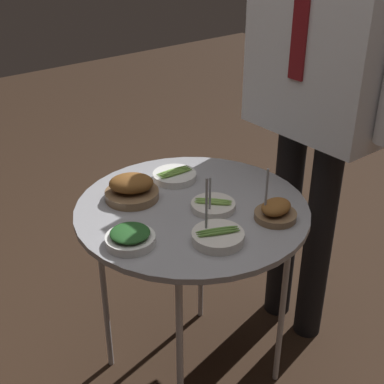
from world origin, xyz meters
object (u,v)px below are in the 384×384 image
at_px(bowl_roast_far_rim, 132,189).
at_px(bowl_spinach_back_left, 130,237).
at_px(bowl_asparagus_back_right, 213,205).
at_px(bowl_asparagus_front_right, 218,236).
at_px(waiter_figure, 321,62).
at_px(bowl_roast_near_rim, 276,211).
at_px(serving_cart, 192,219).
at_px(bowl_asparagus_mid_right, 175,176).

bearing_deg(bowl_roast_far_rim, bowl_spinach_back_left, -33.79).
relative_size(bowl_asparagus_back_right, bowl_asparagus_front_right, 0.74).
distance_m(bowl_spinach_back_left, waiter_figure, 0.82).
distance_m(bowl_roast_near_rim, waiter_figure, 0.51).
xyz_separation_m(serving_cart, bowl_roast_near_rim, (0.20, 0.15, 0.07)).
bearing_deg(bowl_asparagus_mid_right, bowl_asparagus_back_right, -6.26).
relative_size(bowl_asparagus_front_right, waiter_figure, 0.11).
relative_size(bowl_roast_far_rim, waiter_figure, 0.10).
bearing_deg(bowl_asparagus_mid_right, bowl_roast_far_rim, -83.56).
bearing_deg(bowl_roast_far_rim, waiter_figure, 72.59).
bearing_deg(bowl_roast_far_rim, bowl_asparagus_front_right, 8.82).
height_order(bowl_roast_near_rim, bowl_spinach_back_left, bowl_roast_near_rim).
height_order(serving_cart, bowl_roast_far_rim, bowl_roast_far_rim).
distance_m(bowl_asparagus_back_right, bowl_roast_near_rim, 0.19).
xyz_separation_m(serving_cart, bowl_asparagus_front_right, (0.19, -0.06, 0.06)).
height_order(bowl_asparagus_back_right, bowl_spinach_back_left, bowl_asparagus_back_right).
relative_size(bowl_asparagus_back_right, bowl_roast_far_rim, 0.78).
height_order(serving_cart, bowl_roast_near_rim, bowl_roast_near_rim).
height_order(serving_cart, bowl_asparagus_front_right, bowl_asparagus_front_right).
xyz_separation_m(bowl_roast_near_rim, waiter_figure, (-0.17, 0.35, 0.34)).
height_order(bowl_asparagus_front_right, bowl_spinach_back_left, bowl_asparagus_front_right).
relative_size(bowl_asparagus_mid_right, bowl_roast_near_rim, 0.87).
bearing_deg(serving_cart, bowl_asparagus_mid_right, 159.49).
bearing_deg(bowl_asparagus_mid_right, bowl_roast_near_rim, 11.91).
relative_size(bowl_roast_far_rim, bowl_roast_near_rim, 1.03).
xyz_separation_m(bowl_asparagus_back_right, bowl_asparagus_mid_right, (-0.23, 0.02, 0.00)).
xyz_separation_m(bowl_roast_far_rim, bowl_asparagus_mid_right, (-0.02, 0.18, -0.02)).
xyz_separation_m(bowl_asparagus_mid_right, waiter_figure, (0.21, 0.43, 0.35)).
distance_m(bowl_roast_far_rim, bowl_spinach_back_left, 0.25).
height_order(bowl_asparagus_mid_right, bowl_asparagus_front_right, bowl_asparagus_front_right).
bearing_deg(bowl_asparagus_front_right, waiter_figure, 105.59).
relative_size(bowl_asparagus_mid_right, bowl_asparagus_front_right, 0.80).
distance_m(bowl_asparagus_front_right, bowl_spinach_back_left, 0.24).
bearing_deg(bowl_roast_far_rim, bowl_roast_near_rim, 35.87).
relative_size(serving_cart, waiter_figure, 0.43).
bearing_deg(bowl_roast_near_rim, serving_cart, -144.53).
bearing_deg(serving_cart, waiter_figure, 85.95).
distance_m(bowl_roast_near_rim, bowl_asparagus_front_right, 0.21).
height_order(bowl_roast_far_rim, waiter_figure, waiter_figure).
bearing_deg(waiter_figure, bowl_asparagus_front_right, -74.41).
relative_size(bowl_roast_near_rim, bowl_asparagus_front_right, 0.92).
bearing_deg(bowl_roast_near_rim, bowl_roast_far_rim, -144.13).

